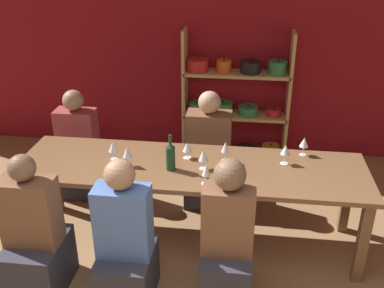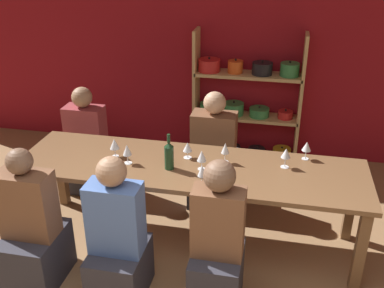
% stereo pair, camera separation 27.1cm
% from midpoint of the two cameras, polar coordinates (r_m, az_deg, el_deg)
% --- Properties ---
extents(wall_back_red, '(8.80, 0.06, 2.70)m').
position_cam_midpoint_polar(wall_back_red, '(5.36, 2.23, 12.73)').
color(wall_back_red, maroon).
rests_on(wall_back_red, ground_plane).
extents(shelf_unit, '(1.25, 0.30, 1.54)m').
position_cam_midpoint_polar(shelf_unit, '(5.35, 4.13, 5.13)').
color(shelf_unit, tan).
rests_on(shelf_unit, ground_plane).
extents(dining_table, '(2.92, 0.83, 0.77)m').
position_cam_midpoint_polar(dining_table, '(3.78, -2.26, -3.86)').
color(dining_table, brown).
rests_on(dining_table, ground_plane).
extents(wine_bottle_green, '(0.08, 0.08, 0.31)m').
position_cam_midpoint_polar(wine_bottle_green, '(3.63, -4.89, -1.57)').
color(wine_bottle_green, '#19381E').
rests_on(wine_bottle_green, dining_table).
extents(wine_glass_red_a, '(0.07, 0.07, 0.17)m').
position_cam_midpoint_polar(wine_glass_red_a, '(3.74, -10.29, -1.14)').
color(wine_glass_red_a, white).
rests_on(wine_glass_red_a, dining_table).
extents(wine_glass_red_b, '(0.07, 0.07, 0.17)m').
position_cam_midpoint_polar(wine_glass_red_b, '(3.42, -0.46, -3.47)').
color(wine_glass_red_b, white).
rests_on(wine_glass_red_b, dining_table).
extents(wine_glass_white_a, '(0.08, 0.08, 0.17)m').
position_cam_midpoint_polar(wine_glass_white_a, '(3.63, -0.69, -1.57)').
color(wine_glass_white_a, white).
rests_on(wine_glass_white_a, dining_table).
extents(wine_glass_red_c, '(0.08, 0.08, 0.17)m').
position_cam_midpoint_polar(wine_glass_red_c, '(3.87, -11.98, -0.41)').
color(wine_glass_red_c, white).
rests_on(wine_glass_red_c, dining_table).
extents(wine_glass_white_b, '(0.08, 0.08, 0.16)m').
position_cam_midpoint_polar(wine_glass_white_b, '(3.95, 12.15, 0.11)').
color(wine_glass_white_b, white).
rests_on(wine_glass_white_b, dining_table).
extents(wine_glass_red_d, '(0.07, 0.07, 0.18)m').
position_cam_midpoint_polar(wine_glass_red_d, '(3.75, 2.20, -0.50)').
color(wine_glass_red_d, white).
rests_on(wine_glass_red_d, dining_table).
extents(wine_glass_red_e, '(0.08, 0.08, 0.14)m').
position_cam_midpoint_polar(wine_glass_red_e, '(3.82, -2.65, -0.49)').
color(wine_glass_red_e, white).
rests_on(wine_glass_red_e, dining_table).
extents(wine_glass_white_c, '(0.08, 0.08, 0.17)m').
position_cam_midpoint_polar(wine_glass_white_c, '(3.76, 9.78, -0.84)').
color(wine_glass_white_c, white).
rests_on(wine_glass_white_c, dining_table).
extents(cell_phone, '(0.16, 0.08, 0.01)m').
position_cam_midpoint_polar(cell_phone, '(3.69, -11.70, -3.71)').
color(cell_phone, '#1E2338').
rests_on(cell_phone, dining_table).
extents(person_near_a, '(0.39, 0.49, 1.18)m').
position_cam_midpoint_polar(person_near_a, '(3.40, -10.76, -13.24)').
color(person_near_a, '#2D2D38').
rests_on(person_near_a, ground_plane).
extents(person_far_a, '(0.40, 0.50, 1.12)m').
position_cam_midpoint_polar(person_far_a, '(4.87, -15.63, -1.40)').
color(person_far_a, '#2D2D38').
rests_on(person_far_a, ground_plane).
extents(person_near_b, '(0.36, 0.45, 1.21)m').
position_cam_midpoint_polar(person_near_b, '(3.29, 2.00, -13.75)').
color(person_near_b, '#2D2D38').
rests_on(person_near_b, ground_plane).
extents(person_far_b, '(0.43, 0.54, 1.17)m').
position_cam_midpoint_polar(person_far_b, '(4.53, 0.38, -2.28)').
color(person_far_b, '#2D2D38').
rests_on(person_far_b, ground_plane).
extents(person_near_c, '(0.40, 0.50, 1.16)m').
position_cam_midpoint_polar(person_near_c, '(3.68, -21.29, -11.67)').
color(person_near_c, '#2D2D38').
rests_on(person_near_c, ground_plane).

